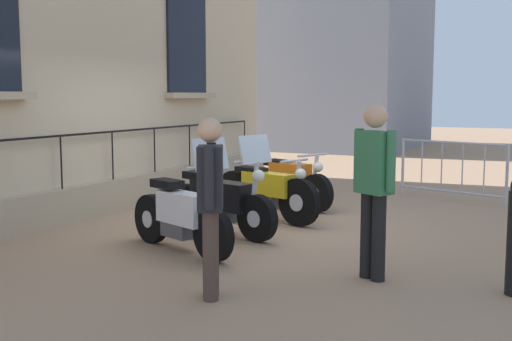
{
  "coord_description": "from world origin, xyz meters",
  "views": [
    {
      "loc": [
        4.26,
        -7.96,
        1.85
      ],
      "look_at": [
        0.33,
        0.0,
        0.8
      ],
      "focal_mm": 44.98,
      "sensor_mm": 36.0,
      "label": 1
    }
  ],
  "objects_px": {
    "motorcycle_white": "(182,216)",
    "motorcycle_orange": "(289,182)",
    "motorcycle_black": "(220,202)",
    "crowd_barrier": "(452,168)",
    "pedestrian_walking": "(210,198)",
    "motorcycle_yellow": "(266,192)",
    "pedestrian_standing": "(374,180)"
  },
  "relations": [
    {
      "from": "pedestrian_walking",
      "to": "pedestrian_standing",
      "type": "bearing_deg",
      "value": 47.03
    },
    {
      "from": "motorcycle_white",
      "to": "motorcycle_orange",
      "type": "relative_size",
      "value": 0.97
    },
    {
      "from": "motorcycle_white",
      "to": "motorcycle_black",
      "type": "bearing_deg",
      "value": 94.64
    },
    {
      "from": "motorcycle_orange",
      "to": "pedestrian_walking",
      "type": "height_order",
      "value": "pedestrian_walking"
    },
    {
      "from": "pedestrian_standing",
      "to": "pedestrian_walking",
      "type": "relative_size",
      "value": 1.07
    },
    {
      "from": "motorcycle_white",
      "to": "motorcycle_orange",
      "type": "xyz_separation_m",
      "value": [
        -0.08,
        3.36,
        -0.02
      ]
    },
    {
      "from": "motorcycle_orange",
      "to": "pedestrian_walking",
      "type": "relative_size",
      "value": 1.11
    },
    {
      "from": "crowd_barrier",
      "to": "motorcycle_orange",
      "type": "bearing_deg",
      "value": -139.4
    },
    {
      "from": "motorcycle_orange",
      "to": "crowd_barrier",
      "type": "relative_size",
      "value": 0.95
    },
    {
      "from": "motorcycle_white",
      "to": "motorcycle_orange",
      "type": "distance_m",
      "value": 3.36
    },
    {
      "from": "crowd_barrier",
      "to": "pedestrian_standing",
      "type": "bearing_deg",
      "value": -88.64
    },
    {
      "from": "motorcycle_white",
      "to": "pedestrian_walking",
      "type": "bearing_deg",
      "value": -48.67
    },
    {
      "from": "motorcycle_white",
      "to": "motorcycle_orange",
      "type": "height_order",
      "value": "motorcycle_white"
    },
    {
      "from": "motorcycle_yellow",
      "to": "pedestrian_standing",
      "type": "xyz_separation_m",
      "value": [
        2.27,
        -2.3,
        0.58
      ]
    },
    {
      "from": "motorcycle_black",
      "to": "crowd_barrier",
      "type": "xyz_separation_m",
      "value": [
        2.29,
        4.25,
        0.13
      ]
    },
    {
      "from": "motorcycle_black",
      "to": "pedestrian_standing",
      "type": "xyz_separation_m",
      "value": [
        2.42,
        -1.17,
        0.57
      ]
    },
    {
      "from": "motorcycle_orange",
      "to": "crowd_barrier",
      "type": "xyz_separation_m",
      "value": [
        2.28,
        1.96,
        0.15
      ]
    },
    {
      "from": "motorcycle_white",
      "to": "pedestrian_walking",
      "type": "relative_size",
      "value": 1.08
    },
    {
      "from": "motorcycle_white",
      "to": "motorcycle_black",
      "type": "xyz_separation_m",
      "value": [
        -0.09,
        1.07,
        0.0
      ]
    },
    {
      "from": "motorcycle_yellow",
      "to": "pedestrian_walking",
      "type": "bearing_deg",
      "value": -72.44
    },
    {
      "from": "motorcycle_white",
      "to": "pedestrian_walking",
      "type": "xyz_separation_m",
      "value": [
        1.17,
        -1.34,
        0.5
      ]
    },
    {
      "from": "motorcycle_white",
      "to": "motorcycle_yellow",
      "type": "relative_size",
      "value": 0.92
    },
    {
      "from": "motorcycle_white",
      "to": "pedestrian_standing",
      "type": "xyz_separation_m",
      "value": [
        2.33,
        -0.1,
        0.57
      ]
    },
    {
      "from": "crowd_barrier",
      "to": "pedestrian_walking",
      "type": "xyz_separation_m",
      "value": [
        -1.03,
        -6.65,
        0.37
      ]
    },
    {
      "from": "motorcycle_yellow",
      "to": "motorcycle_orange",
      "type": "bearing_deg",
      "value": 96.82
    },
    {
      "from": "motorcycle_yellow",
      "to": "pedestrian_walking",
      "type": "relative_size",
      "value": 1.17
    },
    {
      "from": "crowd_barrier",
      "to": "pedestrian_standing",
      "type": "relative_size",
      "value": 1.09
    },
    {
      "from": "motorcycle_yellow",
      "to": "pedestrian_standing",
      "type": "relative_size",
      "value": 1.1
    },
    {
      "from": "pedestrian_walking",
      "to": "motorcycle_yellow",
      "type": "bearing_deg",
      "value": 107.56
    },
    {
      "from": "motorcycle_black",
      "to": "motorcycle_white",
      "type": "bearing_deg",
      "value": -85.36
    },
    {
      "from": "motorcycle_yellow",
      "to": "motorcycle_orange",
      "type": "distance_m",
      "value": 1.16
    },
    {
      "from": "crowd_barrier",
      "to": "pedestrian_standing",
      "type": "distance_m",
      "value": 5.43
    }
  ]
}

